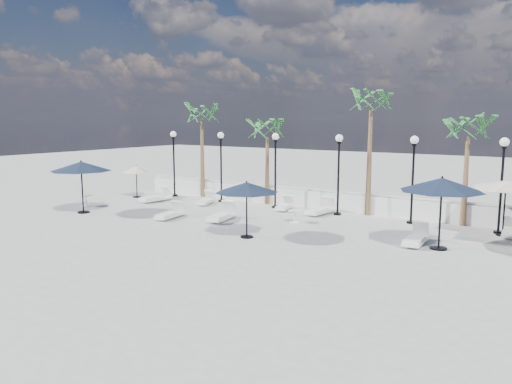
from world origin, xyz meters
The scene contains 27 objects.
ground centered at (0.00, 0.00, 0.00)m, with size 100.00×100.00×0.00m, color #979692.
balustrade centered at (0.00, 7.50, 0.47)m, with size 26.00×0.30×1.01m.
lamppost_0 centered at (-10.50, 6.50, 2.49)m, with size 0.36×0.36×3.84m.
lamppost_1 centered at (-7.00, 6.50, 2.49)m, with size 0.36×0.36×3.84m.
lamppost_2 centered at (-3.50, 6.50, 2.49)m, with size 0.36×0.36×3.84m.
lamppost_3 centered at (0.00, 6.50, 2.49)m, with size 0.36×0.36×3.84m.
lamppost_4 centered at (3.50, 6.50, 2.49)m, with size 0.36×0.36×3.84m.
lamppost_5 centered at (7.00, 6.50, 2.49)m, with size 0.36×0.36×3.84m.
palm_0 centered at (-9.00, 7.30, 4.53)m, with size 2.60×2.60×5.50m.
palm_1 centered at (-4.50, 7.30, 3.75)m, with size 2.60×2.60×4.70m.
palm_2 centered at (1.20, 7.30, 5.12)m, with size 2.60×2.60×6.10m.
palm_3 centered at (5.50, 7.30, 3.95)m, with size 2.60×2.60×4.90m.
lounger_0 centered at (-9.95, 4.42, 0.24)m, with size 0.86×1.99×0.72m.
lounger_1 centered at (-2.77, 6.22, 0.21)m, with size 0.85×1.71×0.61m.
lounger_2 centered at (-6.06, 1.41, 0.22)m, with size 0.83×1.83×0.66m.
lounger_3 centered at (-7.13, 5.30, 0.21)m, with size 1.05×1.73×0.62m.
lounger_4 centered at (-3.77, 2.37, 0.25)m, with size 1.01×2.06×0.74m.
lounger_5 centered at (-0.71, 6.18, 0.24)m, with size 0.84×1.98×0.72m.
lounger_6 centered at (4.77, 2.87, 0.23)m, with size 0.71×1.89×0.70m.
lounger_7 centered at (7.45, 6.22, 0.21)m, with size 0.65×1.67×0.61m.
side_table_0 centered at (-12.00, 1.37, 0.35)m, with size 0.60×0.60×0.58m.
side_table_1 centered at (-0.83, 3.80, 0.34)m, with size 0.58×0.58×0.56m.
parasol_navy_left centered at (-10.56, 0.09, 2.27)m, with size 2.92×2.92×2.57m.
parasol_navy_mid centered at (-1.01, 0.34, 1.95)m, with size 2.47×2.47×2.22m.
parasol_navy_right centered at (5.62, 2.67, 2.29)m, with size 2.90×2.90×2.60m.
parasol_cream_sq_a centered at (7.20, 6.20, 2.17)m, with size 4.78×4.78×2.35m.
parasol_cream_small centered at (-12.00, 4.92, 1.62)m, with size 1.55×1.55×1.90m.
Camera 1 is at (9.76, -15.16, 4.58)m, focal length 35.00 mm.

